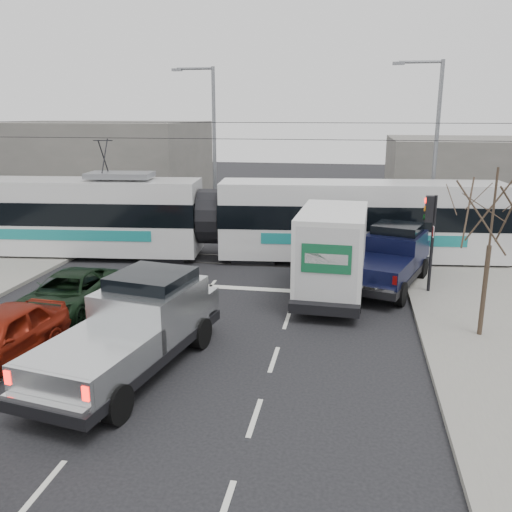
% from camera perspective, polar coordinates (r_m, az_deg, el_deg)
% --- Properties ---
extents(ground, '(120.00, 120.00, 0.00)m').
position_cam_1_polar(ground, '(15.58, -4.40, -10.33)').
color(ground, black).
rests_on(ground, ground).
extents(rails, '(60.00, 1.60, 0.03)m').
position_cam_1_polar(rails, '(24.80, 1.34, -0.59)').
color(rails, '#33302D').
rests_on(rails, ground).
extents(building_left, '(14.00, 10.00, 6.00)m').
position_cam_1_polar(building_left, '(39.91, -16.35, 9.08)').
color(building_left, slate).
rests_on(building_left, ground).
extents(building_right, '(12.00, 10.00, 5.00)m').
position_cam_1_polar(building_right, '(38.77, 22.74, 7.63)').
color(building_right, slate).
rests_on(building_right, ground).
extents(bare_tree, '(2.40, 2.40, 5.00)m').
position_cam_1_polar(bare_tree, '(16.85, 23.66, 3.95)').
color(bare_tree, '#47382B').
rests_on(bare_tree, ground).
extents(traffic_signal, '(0.44, 0.44, 3.60)m').
position_cam_1_polar(traffic_signal, '(20.69, 17.86, 3.34)').
color(traffic_signal, black).
rests_on(traffic_signal, ground).
extents(street_lamp_near, '(2.38, 0.25, 9.00)m').
position_cam_1_polar(street_lamp_near, '(27.91, 18.04, 11.07)').
color(street_lamp_near, slate).
rests_on(street_lamp_near, ground).
extents(street_lamp_far, '(2.38, 0.25, 9.00)m').
position_cam_1_polar(street_lamp_far, '(30.68, -4.75, 12.01)').
color(street_lamp_far, slate).
rests_on(street_lamp_far, ground).
extents(catenary, '(60.00, 0.20, 7.00)m').
position_cam_1_polar(catenary, '(24.06, 1.40, 8.33)').
color(catenary, black).
rests_on(catenary, ground).
extents(tram, '(26.57, 5.41, 5.40)m').
position_cam_1_polar(tram, '(25.14, -4.98, 4.03)').
color(tram, silver).
rests_on(tram, ground).
extents(silver_pickup, '(3.36, 6.89, 2.40)m').
position_cam_1_polar(silver_pickup, '(14.73, -12.43, -7.12)').
color(silver_pickup, black).
rests_on(silver_pickup, ground).
extents(box_truck, '(2.54, 6.71, 3.31)m').
position_cam_1_polar(box_truck, '(20.12, 8.11, 0.37)').
color(box_truck, black).
rests_on(box_truck, ground).
extents(navy_pickup, '(3.67, 5.91, 2.34)m').
position_cam_1_polar(navy_pickup, '(21.73, 14.04, -0.15)').
color(navy_pickup, black).
rests_on(navy_pickup, ground).
extents(green_car, '(2.37, 4.85, 1.33)m').
position_cam_1_polar(green_car, '(19.57, -19.14, -3.70)').
color(green_car, black).
rests_on(green_car, ground).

